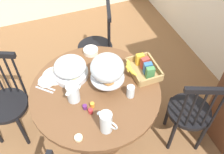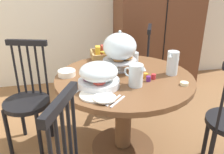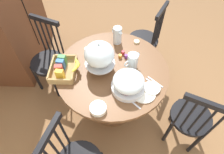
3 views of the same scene
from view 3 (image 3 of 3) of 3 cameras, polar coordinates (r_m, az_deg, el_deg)
ground_plane at (r=2.52m, az=3.49°, el=-6.51°), size 10.00×10.00×0.00m
dining_table at (r=2.03m, az=0.09°, el=-1.81°), size 1.10×1.10×0.74m
windsor_chair_near_window at (r=2.43m, az=-18.41°, el=4.59°), size 0.43×0.43×0.97m
windsor_chair_facing_door at (r=2.03m, az=22.50°, el=-11.52°), size 0.44×0.44×0.97m
windsor_chair_far_side at (r=2.60m, az=9.82°, el=10.72°), size 0.45×0.45×0.97m
pastry_stand_with_dome at (r=1.70m, az=-3.80°, el=6.56°), size 0.28×0.28×0.34m
fruit_platter_covered at (r=1.64m, az=4.86°, el=-1.82°), size 0.30×0.30×0.18m
orange_juice_pitcher at (r=1.82m, az=6.15°, el=4.63°), size 0.13×0.16×0.17m
milk_pitcher at (r=2.06m, az=1.60°, el=12.27°), size 0.16×0.12×0.19m
cereal_basket at (r=1.85m, az=-14.30°, el=2.57°), size 0.32×0.30×0.12m
china_plate_large at (r=1.70m, az=9.42°, el=-4.66°), size 0.22×0.22×0.01m
china_plate_small at (r=1.73m, az=11.90°, el=-3.21°), size 0.15×0.15×0.01m
cereal_bowl at (r=1.58m, az=-4.19°, el=-9.41°), size 0.14×0.14×0.04m
drinking_glass at (r=1.94m, az=-7.19°, el=7.33°), size 0.06×0.06×0.11m
butter_dish at (r=2.12m, az=7.40°, el=10.48°), size 0.06×0.06×0.02m
jam_jar_strawberry at (r=1.97m, az=3.35°, el=7.32°), size 0.04×0.04×0.04m
jam_jar_apricot at (r=1.94m, az=2.45°, el=6.25°), size 0.04×0.04×0.04m
jam_jar_grape at (r=1.94m, az=4.26°, el=6.20°), size 0.04×0.04×0.04m
table_knife at (r=1.78m, az=12.27°, el=-2.01°), size 0.13×0.13×0.01m
dinner_fork at (r=1.79m, az=12.86°, el=-1.46°), size 0.13×0.13×0.01m
soup_spoon at (r=1.64m, az=6.27°, el=-7.64°), size 0.13×0.13×0.01m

